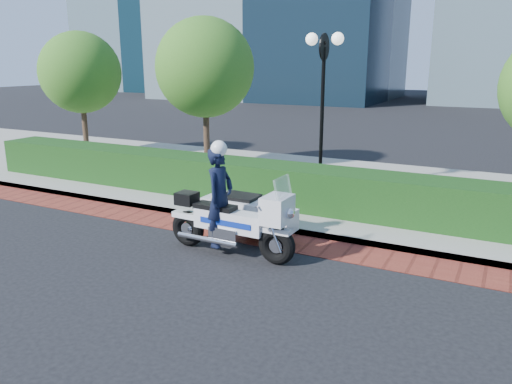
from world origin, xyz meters
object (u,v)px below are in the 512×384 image
at_px(tree_a, 80,73).
at_px(police_motorcycle, 235,211).
at_px(lamppost, 323,88).
at_px(tree_b, 205,68).

xyz_separation_m(tree_a, police_motorcycle, (9.83, -5.73, -2.46)).
height_order(tree_a, police_motorcycle, tree_a).
bearing_deg(lamppost, police_motorcycle, -92.21).
relative_size(lamppost, police_motorcycle, 1.53).
height_order(lamppost, police_motorcycle, lamppost).
xyz_separation_m(tree_a, tree_b, (5.50, 0.00, 0.21)).
distance_m(tree_a, police_motorcycle, 11.64).
relative_size(lamppost, tree_b, 0.86).
bearing_deg(tree_b, tree_a, 180.00).
xyz_separation_m(tree_b, police_motorcycle, (4.33, -5.73, -2.67)).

